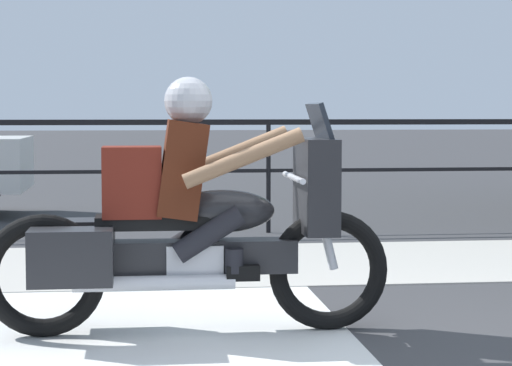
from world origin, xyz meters
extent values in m
plane|color=#38383A|center=(0.00, 0.00, 0.00)|extent=(120.00, 120.00, 0.00)
cube|color=#B7B2A8|center=(0.00, 3.40, 0.01)|extent=(44.00, 2.40, 0.01)
cube|color=black|center=(0.00, 5.59, 1.22)|extent=(36.00, 0.04, 0.06)
cube|color=black|center=(0.00, 5.59, 0.69)|extent=(36.00, 0.03, 0.04)
cylinder|color=black|center=(0.00, 5.59, 0.63)|extent=(0.05, 0.05, 1.25)
torus|color=black|center=(-0.26, 0.72, 0.37)|extent=(0.74, 0.11, 0.74)
torus|color=black|center=(-1.99, 0.72, 0.37)|extent=(0.74, 0.11, 0.74)
cube|color=#232326|center=(-1.13, 0.72, 0.47)|extent=(1.31, 0.22, 0.20)
cube|color=silver|center=(-1.09, 0.72, 0.42)|extent=(0.34, 0.26, 0.26)
ellipsoid|color=#232326|center=(-0.92, 0.72, 0.75)|extent=(0.64, 0.30, 0.26)
cube|color=black|center=(-1.30, 0.72, 0.69)|extent=(0.76, 0.28, 0.08)
cube|color=#232326|center=(-0.34, 0.72, 0.90)|extent=(0.20, 0.56, 0.58)
cube|color=#1E232B|center=(-0.32, 0.72, 1.28)|extent=(0.10, 0.48, 0.24)
cylinder|color=silver|center=(-0.48, 0.72, 0.95)|extent=(0.04, 0.70, 0.04)
cylinder|color=silver|center=(-1.33, 0.56, 0.34)|extent=(0.95, 0.09, 0.09)
cube|color=#232326|center=(-1.81, 0.48, 0.52)|extent=(0.48, 0.28, 0.32)
cube|color=#232326|center=(-1.81, 0.96, 0.52)|extent=(0.48, 0.28, 0.32)
cylinder|color=silver|center=(-0.29, 0.72, 0.63)|extent=(0.18, 0.06, 0.52)
cube|color=#4C1E0F|center=(-1.16, 0.72, 1.00)|extent=(0.32, 0.36, 0.60)
sphere|color=#8C6647|center=(-1.12, 0.72, 1.39)|extent=(0.23, 0.23, 0.23)
sphere|color=#B7B7BC|center=(-1.12, 0.72, 1.41)|extent=(0.29, 0.29, 0.29)
cylinder|color=black|center=(-1.01, 0.57, 0.63)|extent=(0.44, 0.13, 0.34)
cylinder|color=black|center=(-0.86, 0.57, 0.46)|extent=(0.11, 0.11, 0.15)
cube|color=black|center=(-0.81, 0.57, 0.39)|extent=(0.20, 0.10, 0.09)
cylinder|color=black|center=(-1.01, 0.87, 0.63)|extent=(0.44, 0.13, 0.34)
cylinder|color=black|center=(-0.86, 0.87, 0.46)|extent=(0.11, 0.11, 0.15)
cube|color=black|center=(-0.81, 0.87, 0.39)|extent=(0.20, 0.10, 0.09)
cylinder|color=#8C6647|center=(-0.82, 0.42, 1.08)|extent=(0.71, 0.09, 0.35)
cylinder|color=#8C6647|center=(-0.82, 1.02, 1.08)|extent=(0.71, 0.09, 0.35)
cube|color=maroon|center=(-1.46, 0.72, 0.93)|extent=(0.35, 0.30, 0.42)
camera|label=1|loc=(-1.42, -5.27, 1.36)|focal=70.00mm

